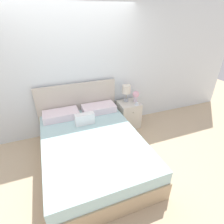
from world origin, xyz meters
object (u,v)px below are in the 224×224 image
object	(u,v)px
table_lamp	(126,90)
flower_vase	(136,95)
nightstand	(128,114)
bed	(91,146)
teacup	(137,104)

from	to	relation	value
table_lamp	flower_vase	bearing A→B (deg)	-26.33
nightstand	flower_vase	size ratio (longest dim) A/B	2.34
bed	table_lamp	size ratio (longest dim) A/B	5.77
bed	nightstand	world-z (taller)	bed
nightstand	table_lamp	size ratio (longest dim) A/B	1.55
flower_vase	teacup	bearing A→B (deg)	-108.10
bed	flower_vase	distance (m)	1.54
bed	table_lamp	distance (m)	1.48
nightstand	table_lamp	bearing A→B (deg)	105.62
table_lamp	teacup	distance (m)	0.37
bed	nightstand	size ratio (longest dim) A/B	3.72
nightstand	teacup	distance (m)	0.37
table_lamp	flower_vase	xyz separation A→B (m)	(0.19, -0.09, -0.11)
flower_vase	table_lamp	bearing A→B (deg)	153.67
flower_vase	teacup	xyz separation A→B (m)	(-0.05, -0.16, -0.12)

